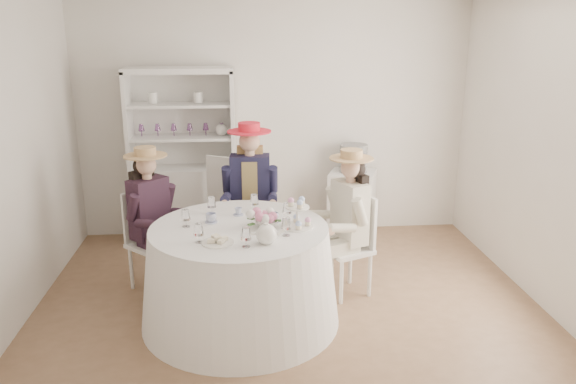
{
  "coord_description": "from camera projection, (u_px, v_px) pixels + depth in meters",
  "views": [
    {
      "loc": [
        -0.39,
        -4.47,
        2.42
      ],
      "look_at": [
        0.0,
        0.1,
        1.05
      ],
      "focal_mm": 35.0,
      "sensor_mm": 36.0,
      "label": 1
    }
  ],
  "objects": [
    {
      "name": "ground",
      "position": [
        289.0,
        308.0,
        4.99
      ],
      "size": [
        4.5,
        4.5,
        0.0
      ],
      "primitive_type": "plane",
      "color": "brown",
      "rests_on": "ground"
    },
    {
      "name": "wall_back",
      "position": [
        274.0,
        121.0,
        6.51
      ],
      "size": [
        4.5,
        0.0,
        4.5
      ],
      "primitive_type": "plane",
      "rotation": [
        1.57,
        0.0,
        0.0
      ],
      "color": "silver",
      "rests_on": "ground"
    },
    {
      "name": "wall_front",
      "position": [
        325.0,
        257.0,
        2.69
      ],
      "size": [
        4.5,
        0.0,
        4.5
      ],
      "primitive_type": "plane",
      "rotation": [
        -1.57,
        0.0,
        0.0
      ],
      "color": "silver",
      "rests_on": "ground"
    },
    {
      "name": "wall_left",
      "position": [
        5.0,
        166.0,
        4.42
      ],
      "size": [
        0.0,
        4.5,
        4.5
      ],
      "primitive_type": "plane",
      "rotation": [
        1.57,
        0.0,
        1.57
      ],
      "color": "silver",
      "rests_on": "ground"
    },
    {
      "name": "wall_right",
      "position": [
        551.0,
        155.0,
        4.79
      ],
      "size": [
        0.0,
        4.5,
        4.5
      ],
      "primitive_type": "plane",
      "rotation": [
        1.57,
        0.0,
        -1.57
      ],
      "color": "silver",
      "rests_on": "ground"
    },
    {
      "name": "tea_table",
      "position": [
        240.0,
        274.0,
        4.68
      ],
      "size": [
        1.66,
        1.66,
        0.84
      ],
      "rotation": [
        0.0,
        0.0,
        0.33
      ],
      "color": "white",
      "rests_on": "ground"
    },
    {
      "name": "hutch",
      "position": [
        185.0,
        182.0,
        6.39
      ],
      "size": [
        1.25,
        0.66,
        1.98
      ],
      "rotation": [
        0.0,
        0.0,
        -0.19
      ],
      "color": "silver",
      "rests_on": "ground"
    },
    {
      "name": "side_table",
      "position": [
        352.0,
        204.0,
        6.62
      ],
      "size": [
        0.64,
        0.64,
        0.78
      ],
      "primitive_type": "cube",
      "rotation": [
        0.0,
        0.0,
        -0.35
      ],
      "color": "silver",
      "rests_on": "ground"
    },
    {
      "name": "hatbox",
      "position": [
        353.0,
        158.0,
        6.46
      ],
      "size": [
        0.33,
        0.33,
        0.32
      ],
      "primitive_type": "cylinder",
      "rotation": [
        0.0,
        0.0,
        -0.01
      ],
      "color": "black",
      "rests_on": "side_table"
    },
    {
      "name": "guest_left",
      "position": [
        151.0,
        211.0,
        5.17
      ],
      "size": [
        0.58,
        0.58,
        1.37
      ],
      "rotation": [
        0.0,
        0.0,
        0.81
      ],
      "color": "silver",
      "rests_on": "ground"
    },
    {
      "name": "guest_mid",
      "position": [
        250.0,
        189.0,
        5.57
      ],
      "size": [
        0.55,
        0.57,
        1.51
      ],
      "rotation": [
        0.0,
        0.0,
        -0.06
      ],
      "color": "silver",
      "rests_on": "ground"
    },
    {
      "name": "guest_right",
      "position": [
        347.0,
        215.0,
        5.05
      ],
      "size": [
        0.58,
        0.52,
        1.37
      ],
      "rotation": [
        0.0,
        0.0,
        -1.15
      ],
      "color": "silver",
      "rests_on": "ground"
    },
    {
      "name": "spare_chair",
      "position": [
        230.0,
        198.0,
        6.21
      ],
      "size": [
        0.6,
        0.6,
        1.07
      ],
      "rotation": [
        0.0,
        0.0,
        2.66
      ],
      "color": "silver",
      "rests_on": "ground"
    },
    {
      "name": "teacup_a",
      "position": [
        211.0,
        218.0,
        4.66
      ],
      "size": [
        0.1,
        0.1,
        0.07
      ],
      "primitive_type": "imported",
      "rotation": [
        0.0,
        0.0,
        -0.12
      ],
      "color": "white",
      "rests_on": "tea_table"
    },
    {
      "name": "teacup_b",
      "position": [
        238.0,
        212.0,
        4.84
      ],
      "size": [
        0.08,
        0.08,
        0.06
      ],
      "primitive_type": "imported",
      "rotation": [
        0.0,
        0.0,
        0.28
      ],
      "color": "white",
      "rests_on": "tea_table"
    },
    {
      "name": "teacup_c",
      "position": [
        274.0,
        218.0,
        4.68
      ],
      "size": [
        0.11,
        0.11,
        0.07
      ],
      "primitive_type": "imported",
      "rotation": [
        0.0,
        0.0,
        -0.25
      ],
      "color": "white",
      "rests_on": "tea_table"
    },
    {
      "name": "flower_bowl",
      "position": [
        267.0,
        223.0,
        4.57
      ],
      "size": [
        0.21,
        0.21,
        0.05
      ],
      "primitive_type": "imported",
      "rotation": [
        0.0,
        0.0,
        -0.09
      ],
      "color": "white",
      "rests_on": "tea_table"
    },
    {
      "name": "flower_arrangement",
      "position": [
        263.0,
        216.0,
        4.53
      ],
      "size": [
        0.2,
        0.21,
        0.08
      ],
      "rotation": [
        0.0,
        0.0,
        -0.41
      ],
      "color": "pink",
      "rests_on": "tea_table"
    },
    {
      "name": "table_teapot",
      "position": [
        267.0,
        234.0,
        4.21
      ],
      "size": [
        0.22,
        0.16,
        0.17
      ],
      "rotation": [
        0.0,
        0.0,
        0.17
      ],
      "color": "white",
      "rests_on": "tea_table"
    },
    {
      "name": "sandwich_plate",
      "position": [
        218.0,
        241.0,
        4.22
      ],
      "size": [
        0.24,
        0.24,
        0.05
      ],
      "rotation": [
        0.0,
        0.0,
        -0.15
      ],
      "color": "white",
      "rests_on": "tea_table"
    },
    {
      "name": "cupcake_stand",
      "position": [
        297.0,
        217.0,
        4.53
      ],
      "size": [
        0.26,
        0.26,
        0.24
      ],
      "rotation": [
        0.0,
        0.0,
        0.32
      ],
      "color": "white",
      "rests_on": "tea_table"
    },
    {
      "name": "stemware_set",
      "position": [
        239.0,
        218.0,
        4.54
      ],
      "size": [
        0.91,
        0.92,
        0.15
      ],
      "color": "white",
      "rests_on": "tea_table"
    }
  ]
}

